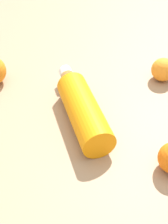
# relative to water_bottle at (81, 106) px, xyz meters

# --- Properties ---
(ground_plane) EXTENTS (2.40, 2.40, 0.00)m
(ground_plane) POSITION_rel_water_bottle_xyz_m (-0.01, 0.00, -0.04)
(ground_plane) COLOR #9E7F60
(water_bottle) EXTENTS (0.29, 0.20, 0.08)m
(water_bottle) POSITION_rel_water_bottle_xyz_m (0.00, 0.00, 0.00)
(water_bottle) COLOR orange
(water_bottle) RESTS_ON ground_plane
(orange_1) EXTENTS (0.07, 0.07, 0.07)m
(orange_1) POSITION_rel_water_bottle_xyz_m (-0.05, -0.28, -0.01)
(orange_1) COLOR orange
(orange_1) RESTS_ON ground_plane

